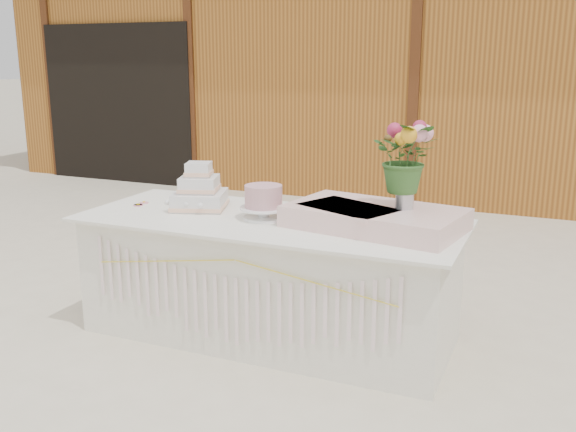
# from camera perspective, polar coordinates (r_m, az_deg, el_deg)

# --- Properties ---
(ground) EXTENTS (80.00, 80.00, 0.00)m
(ground) POSITION_cam_1_polar(r_m,az_deg,el_deg) (4.24, -1.63, -10.39)
(ground) COLOR beige
(ground) RESTS_ON ground
(barn) EXTENTS (12.60, 4.60, 3.30)m
(barn) POSITION_cam_1_polar(r_m,az_deg,el_deg) (9.64, 13.78, 13.14)
(barn) COLOR #9F6121
(barn) RESTS_ON ground
(cake_table) EXTENTS (2.40, 1.00, 0.77)m
(cake_table) POSITION_cam_1_polar(r_m,az_deg,el_deg) (4.09, -1.69, -5.48)
(cake_table) COLOR white
(cake_table) RESTS_ON ground
(wedding_cake) EXTENTS (0.43, 0.43, 0.31)m
(wedding_cake) POSITION_cam_1_polar(r_m,az_deg,el_deg) (4.28, -7.87, 2.04)
(wedding_cake) COLOR silver
(wedding_cake) RESTS_ON cake_table
(pink_cake_stand) EXTENTS (0.30, 0.30, 0.21)m
(pink_cake_stand) POSITION_cam_1_polar(r_m,az_deg,el_deg) (3.96, -2.19, 1.41)
(pink_cake_stand) COLOR white
(pink_cake_stand) RESTS_ON cake_table
(satin_runner) EXTENTS (1.08, 0.74, 0.13)m
(satin_runner) POSITION_cam_1_polar(r_m,az_deg,el_deg) (3.79, 7.71, -0.15)
(satin_runner) COLOR beige
(satin_runner) RESTS_ON cake_table
(flower_vase) EXTENTS (0.10, 0.10, 0.14)m
(flower_vase) POSITION_cam_1_polar(r_m,az_deg,el_deg) (3.76, 10.34, 1.73)
(flower_vase) COLOR silver
(flower_vase) RESTS_ON satin_runner
(bouquet) EXTENTS (0.41, 0.37, 0.40)m
(bouquet) POSITION_cam_1_polar(r_m,az_deg,el_deg) (3.71, 10.53, 5.86)
(bouquet) COLOR #305C24
(bouquet) RESTS_ON flower_vase
(loose_flowers) EXTENTS (0.17, 0.32, 0.02)m
(loose_flowers) POSITION_cam_1_polar(r_m,az_deg,el_deg) (4.51, -12.22, 1.21)
(loose_flowers) COLOR pink
(loose_flowers) RESTS_ON cake_table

